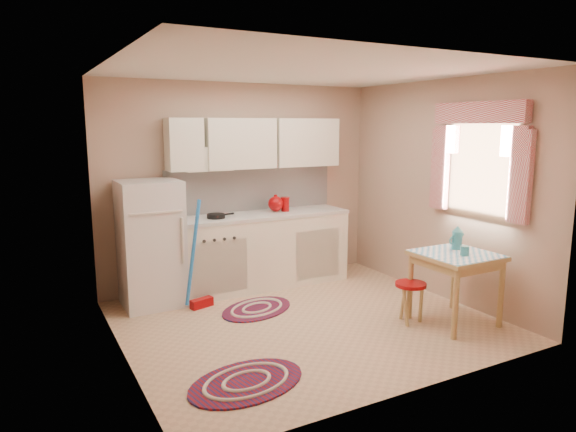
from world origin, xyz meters
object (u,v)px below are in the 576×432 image
object	(u,v)px
stool	(410,303)
fridge	(151,244)
base_cabinets	(259,252)
table	(455,288)

from	to	relation	value
stool	fridge	bearing A→B (deg)	140.60
base_cabinets	stool	world-z (taller)	base_cabinets
base_cabinets	table	distance (m)	2.38
fridge	base_cabinets	distance (m)	1.36
base_cabinets	table	size ratio (longest dim) A/B	3.12
fridge	stool	distance (m)	2.85
stool	table	bearing A→B (deg)	-27.76
fridge	table	bearing A→B (deg)	-37.81
table	stool	xyz separation A→B (m)	(-0.40, 0.21, -0.15)
table	base_cabinets	bearing A→B (deg)	121.05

